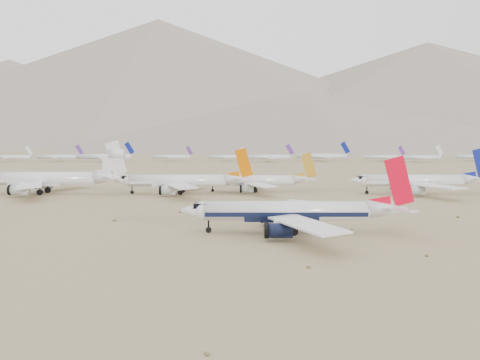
{
  "coord_description": "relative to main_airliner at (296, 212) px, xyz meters",
  "views": [
    {
      "loc": [
        -0.11,
        -98.4,
        19.71
      ],
      "look_at": [
        0.32,
        50.32,
        7.0
      ],
      "focal_mm": 35.0,
      "sensor_mm": 36.0,
      "label": 1
    }
  ],
  "objects": [
    {
      "name": "ground",
      "position": [
        -12.0,
        0.05,
        -4.54
      ],
      "size": [
        7000.0,
        7000.0,
        0.0
      ],
      "primitive_type": "plane",
      "color": "olive",
      "rests_on": "ground"
    },
    {
      "name": "main_airliner",
      "position": [
        0.0,
        0.0,
        0.0
      ],
      "size": [
        46.8,
        45.71,
        16.52
      ],
      "color": "silver",
      "rests_on": "ground"
    },
    {
      "name": "row2_navy_widebody",
      "position": [
        53.79,
        71.49,
        0.24
      ],
      "size": [
        48.13,
        47.06,
        17.12
      ],
      "color": "silver",
      "rests_on": "ground"
    },
    {
      "name": "row2_gold_tail",
      "position": [
        -5.28,
        79.27,
        -0.3
      ],
      "size": [
        42.61,
        41.68,
        15.17
      ],
      "color": "silver",
      "rests_on": "ground"
    },
    {
      "name": "row2_orange_tail",
      "position": [
        -32.52,
        72.12,
        0.23
      ],
      "size": [
        47.62,
        46.58,
        16.99
      ],
      "color": "silver",
      "rests_on": "ground"
    },
    {
      "name": "row2_white_trijet",
      "position": [
        -82.11,
        72.08,
        1.16
      ],
      "size": [
        55.56,
        54.3,
        19.69
      ],
      "color": "silver",
      "rests_on": "ground"
    },
    {
      "name": "distant_storage_row",
      "position": [
        -26.5,
        333.52,
        -0.07
      ],
      "size": [
        519.15,
        60.9,
        16.17
      ],
      "color": "silver",
      "rests_on": "ground"
    },
    {
      "name": "mountain_range",
      "position": [
        58.18,
        1648.07,
        185.78
      ],
      "size": [
        7354.0,
        3024.0,
        470.0
      ],
      "color": "slate",
      "rests_on": "ground"
    },
    {
      "name": "foothills",
      "position": [
        514.68,
        1100.05,
        62.61
      ],
      "size": [
        4637.5,
        1395.0,
        155.0
      ],
      "color": "slate",
      "rests_on": "ground"
    },
    {
      "name": "desert_scrub",
      "position": [
        -7.61,
        -23.47,
        -4.25
      ],
      "size": [
        261.14,
        121.67,
        0.63
      ],
      "color": "brown",
      "rests_on": "ground"
    }
  ]
}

